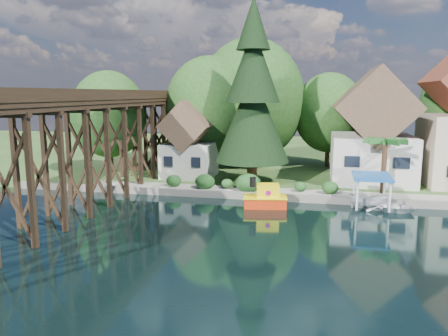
{
  "coord_description": "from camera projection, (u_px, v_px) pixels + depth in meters",
  "views": [
    {
      "loc": [
        1.74,
        -28.14,
        8.98
      ],
      "look_at": [
        -5.55,
        6.0,
        3.01
      ],
      "focal_mm": 35.0,
      "sensor_mm": 36.0,
      "label": 1
    }
  ],
  "objects": [
    {
      "name": "palm_tree",
      "position": [
        385.0,
        143.0,
        36.6
      ],
      "size": [
        4.4,
        4.4,
        5.04
      ],
      "color": "#382314",
      "rests_on": "bank"
    },
    {
      "name": "promenade",
      "position": [
        366.0,
        195.0,
        36.64
      ],
      "size": [
        50.0,
        2.6,
        0.06
      ],
      "primitive_type": "cube",
      "color": "gray",
      "rests_on": "bank"
    },
    {
      "name": "tugboat",
      "position": [
        266.0,
        198.0,
        34.81
      ],
      "size": [
        3.67,
        2.38,
        2.49
      ],
      "color": "red",
      "rests_on": "ground"
    },
    {
      "name": "boat_white_a",
      "position": [
        389.0,
        205.0,
        33.87
      ],
      "size": [
        4.73,
        4.04,
        0.83
      ],
      "primitive_type": "imported",
      "rotation": [
        0.0,
        0.0,
        1.22
      ],
      "color": "white",
      "rests_on": "ground"
    },
    {
      "name": "bg_trees",
      "position": [
        311.0,
        109.0,
        48.05
      ],
      "size": [
        49.9,
        13.3,
        10.57
      ],
      "color": "#382314",
      "rests_on": "bank"
    },
    {
      "name": "conifer",
      "position": [
        253.0,
        96.0,
        40.51
      ],
      "size": [
        6.97,
        6.97,
        17.16
      ],
      "color": "#382314",
      "rests_on": "bank"
    },
    {
      "name": "seawall",
      "position": [
        343.0,
        200.0,
        35.83
      ],
      "size": [
        60.0,
        0.4,
        0.62
      ],
      "primitive_type": "cube",
      "color": "slate",
      "rests_on": "ground"
    },
    {
      "name": "shrubs",
      "position": [
        242.0,
        182.0,
        38.66
      ],
      "size": [
        15.76,
        2.47,
        1.7
      ],
      "color": "#174017",
      "rests_on": "bank"
    },
    {
      "name": "shed",
      "position": [
        189.0,
        145.0,
        44.59
      ],
      "size": [
        5.09,
        5.4,
        7.85
      ],
      "color": "beige",
      "rests_on": "bank"
    },
    {
      "name": "boat_canopy",
      "position": [
        371.0,
        194.0,
        34.33
      ],
      "size": [
        3.38,
        4.21,
        2.68
      ],
      "color": "silver",
      "rests_on": "ground"
    },
    {
      "name": "ground",
      "position": [
        287.0,
        230.0,
        29.0
      ],
      "size": [
        140.0,
        140.0,
        0.0
      ],
      "primitive_type": "plane",
      "color": "black",
      "rests_on": "ground"
    },
    {
      "name": "bank",
      "position": [
        304.0,
        156.0,
        61.73
      ],
      "size": [
        140.0,
        52.0,
        0.5
      ],
      "primitive_type": "cube",
      "color": "#2C4A1D",
      "rests_on": "ground"
    },
    {
      "name": "trestle_bridge",
      "position": [
        100.0,
        138.0,
        36.37
      ],
      "size": [
        4.12,
        44.18,
        9.3
      ],
      "color": "black",
      "rests_on": "ground"
    },
    {
      "name": "house_left",
      "position": [
        373.0,
        134.0,
        42.11
      ],
      "size": [
        7.64,
        8.64,
        11.02
      ],
      "color": "beige",
      "rests_on": "bank"
    }
  ]
}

